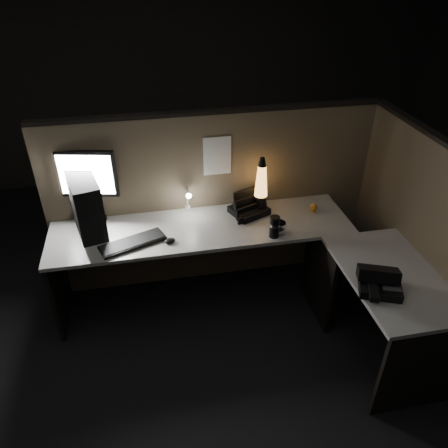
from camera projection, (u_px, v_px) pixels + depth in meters
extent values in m
plane|color=black|center=(237.00, 349.00, 3.27)|extent=(6.00, 6.00, 0.00)
plane|color=#282623|center=(182.00, 67.00, 5.00)|extent=(6.00, 0.00, 6.00)
cube|color=brown|center=(214.00, 202.00, 3.62)|extent=(2.66, 0.06, 1.50)
cube|color=brown|center=(414.00, 240.00, 3.16)|extent=(0.06, 1.66, 1.50)
cube|color=#A8A59F|center=(202.00, 229.00, 3.35)|extent=(2.30, 0.60, 0.03)
cube|color=#A8A59F|center=(393.00, 276.00, 2.88)|extent=(0.60, 1.00, 0.03)
cube|color=black|center=(59.00, 284.00, 3.36)|extent=(0.03, 0.55, 0.70)
cube|color=black|center=(420.00, 371.00, 2.68)|extent=(0.55, 0.03, 0.70)
cube|color=black|center=(318.00, 276.00, 3.44)|extent=(0.03, 0.55, 0.70)
cube|color=black|center=(87.00, 206.00, 3.18)|extent=(0.28, 0.44, 0.43)
cylinder|color=black|center=(94.00, 219.00, 3.42)|extent=(0.19, 0.19, 0.02)
cube|color=black|center=(92.00, 205.00, 3.37)|extent=(0.06, 0.05, 0.21)
cube|color=black|center=(86.00, 174.00, 3.22)|extent=(0.45, 0.13, 0.36)
cube|color=white|center=(86.00, 175.00, 3.20)|extent=(0.39, 0.09, 0.31)
cube|color=black|center=(133.00, 243.00, 3.14)|extent=(0.50, 0.31, 0.02)
ellipsoid|color=black|center=(170.00, 241.00, 3.16)|extent=(0.10, 0.09, 0.03)
cube|color=silver|center=(188.00, 208.00, 3.55)|extent=(0.04, 0.05, 0.03)
cylinder|color=silver|center=(187.00, 197.00, 3.49)|extent=(0.01, 0.01, 0.17)
cylinder|color=silver|center=(188.00, 191.00, 3.40)|extent=(0.01, 0.11, 0.01)
sphere|color=white|center=(189.00, 196.00, 3.35)|extent=(0.04, 0.04, 0.04)
cube|color=black|center=(249.00, 210.00, 3.49)|extent=(0.34, 0.32, 0.05)
cube|color=black|center=(250.00, 208.00, 3.44)|extent=(0.25, 0.12, 0.10)
cube|color=black|center=(247.00, 196.00, 3.51)|extent=(0.25, 0.12, 0.18)
cone|color=black|center=(260.00, 203.00, 3.49)|extent=(0.13, 0.13, 0.15)
cone|color=#F99E41|center=(261.00, 181.00, 3.38)|extent=(0.10, 0.10, 0.25)
sphere|color=maroon|center=(261.00, 190.00, 3.43)|extent=(0.05, 0.05, 0.05)
sphere|color=maroon|center=(261.00, 180.00, 3.38)|extent=(0.04, 0.04, 0.04)
cone|color=black|center=(262.00, 162.00, 3.29)|extent=(0.06, 0.06, 0.07)
cylinder|color=black|center=(275.00, 227.00, 3.19)|extent=(0.08, 0.08, 0.17)
imported|color=silver|center=(278.00, 228.00, 3.24)|extent=(0.15, 0.15, 0.10)
sphere|color=orange|center=(314.00, 207.00, 3.50)|extent=(0.06, 0.06, 0.06)
cube|color=white|center=(217.00, 156.00, 3.37)|extent=(0.22, 0.00, 0.31)
cube|color=black|center=(380.00, 287.00, 2.72)|extent=(0.32, 0.30, 0.05)
cube|color=black|center=(378.00, 274.00, 2.72)|extent=(0.29, 0.23, 0.12)
cube|color=black|center=(373.00, 290.00, 2.65)|extent=(0.12, 0.19, 0.04)
cube|color=#3F3F42|center=(391.00, 285.00, 2.69)|extent=(0.14, 0.14, 0.00)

